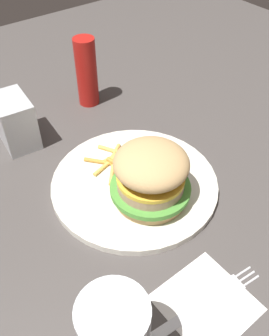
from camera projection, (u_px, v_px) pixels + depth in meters
The scene contains 8 objects.
ground_plane at pixel (157, 189), 0.63m from camera, with size 1.60×1.60×0.00m, color #47423F.
plate at pixel (134, 183), 0.63m from camera, with size 0.28×0.28×0.01m, color silver.
sandwich at pixel (151, 176), 0.57m from camera, with size 0.13×0.13×0.10m.
fries_pile at pixel (119, 160), 0.66m from camera, with size 0.10×0.10×0.01m.
napkin at pixel (206, 303), 0.48m from camera, with size 0.11×0.11×0.00m, color white.
fork at pixel (208, 301), 0.48m from camera, with size 0.17×0.03×0.00m.
napkin_dispenser at pixel (15, 121), 0.69m from camera, with size 0.09×0.06×0.09m, color #B7BABF.
ketchup_bottle at pixel (87, 72), 0.77m from camera, with size 0.04×0.04×0.15m, color #B21914.
Camera 1 is at (0.29, 0.32, 0.46)m, focal length 39.72 mm.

